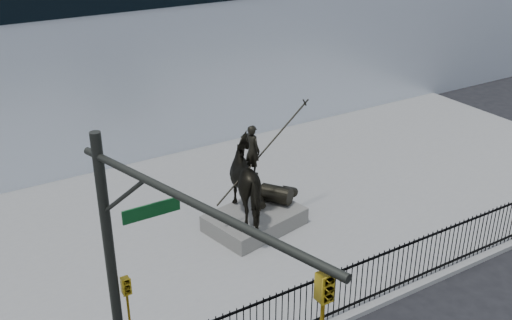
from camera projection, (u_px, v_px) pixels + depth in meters
plaza at (254, 214)px, 20.63m from camera, size 30.00×12.00×0.15m
building at (114, 19)px, 28.82m from camera, size 44.00×14.00×9.00m
picket_fence at (367, 280)px, 15.84m from camera, size 22.10×0.10×1.50m
statue_plinth at (255, 220)px, 19.61m from camera, size 3.31×2.59×0.56m
equestrian_statue at (256, 180)px, 19.03m from camera, size 3.75×2.70×3.23m
traffic_signal_left at (146, 312)px, 9.87m from camera, size 1.52×4.84×7.00m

